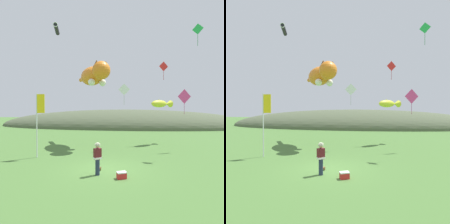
{
  "view_description": "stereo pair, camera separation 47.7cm",
  "coord_description": "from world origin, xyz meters",
  "views": [
    {
      "loc": [
        1.73,
        -11.71,
        3.73
      ],
      "look_at": [
        0.0,
        4.0,
        3.37
      ],
      "focal_mm": 32.0,
      "sensor_mm": 36.0,
      "label": 1
    },
    {
      "loc": [
        2.2,
        -11.65,
        3.73
      ],
      "look_at": [
        0.0,
        4.0,
        3.37
      ],
      "focal_mm": 32.0,
      "sensor_mm": 36.0,
      "label": 2
    }
  ],
  "objects": [
    {
      "name": "kite_diamond_pink",
      "position": [
        6.06,
        6.09,
        4.66
      ],
      "size": [
        1.2,
        0.44,
        2.17
      ],
      "color": "#E53F8C"
    },
    {
      "name": "festival_attendant",
      "position": [
        -0.26,
        -0.96,
        0.95
      ],
      "size": [
        0.49,
        0.47,
        1.77
      ],
      "color": "#232D47",
      "rests_on": "ground"
    },
    {
      "name": "kite_diamond_white",
      "position": [
        0.85,
        6.2,
        5.32
      ],
      "size": [
        1.04,
        0.11,
        1.94
      ],
      "color": "white"
    },
    {
      "name": "kite_fish_windsock",
      "position": [
        4.53,
        9.23,
        4.12
      ],
      "size": [
        2.6,
        2.37,
        0.85
      ],
      "color": "yellow"
    },
    {
      "name": "kite_diamond_green",
      "position": [
        6.72,
        4.77,
        9.88
      ],
      "size": [
        0.75,
        0.44,
        1.76
      ],
      "color": "green"
    },
    {
      "name": "ground_plane",
      "position": [
        0.0,
        0.0,
        0.0
      ],
      "size": [
        120.0,
        120.0,
        0.0
      ],
      "primitive_type": "plane",
      "color": "#477033"
    },
    {
      "name": "picnic_cooler",
      "position": [
        1.09,
        -1.36,
        0.18
      ],
      "size": [
        0.58,
        0.49,
        0.36
      ],
      "color": "red",
      "rests_on": "ground"
    },
    {
      "name": "kite_diamond_red",
      "position": [
        4.79,
        9.57,
        7.97
      ],
      "size": [
        0.96,
        0.38,
        1.92
      ],
      "color": "red"
    },
    {
      "name": "festival_banner_pole",
      "position": [
        -5.3,
        2.37,
        3.12
      ],
      "size": [
        0.66,
        0.08,
        4.76
      ],
      "color": "silver",
      "rests_on": "ground"
    },
    {
      "name": "kite_giant_cat",
      "position": [
        -2.16,
        7.53,
        6.85
      ],
      "size": [
        4.33,
        6.28,
        2.16
      ],
      "color": "orange"
    },
    {
      "name": "distant_hill_ridge",
      "position": [
        0.0,
        27.66,
        0.0
      ],
      "size": [
        50.82,
        15.74,
        6.66
      ],
      "color": "#4C563D",
      "rests_on": "ground"
    },
    {
      "name": "kite_spool",
      "position": [
        -0.29,
        -0.12,
        0.11
      ],
      "size": [
        0.16,
        0.23,
        0.23
      ],
      "color": "olive",
      "rests_on": "ground"
    },
    {
      "name": "kite_tube_streamer",
      "position": [
        -5.35,
        6.08,
        10.93
      ],
      "size": [
        0.99,
        2.19,
        0.44
      ],
      "color": "black"
    }
  ]
}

